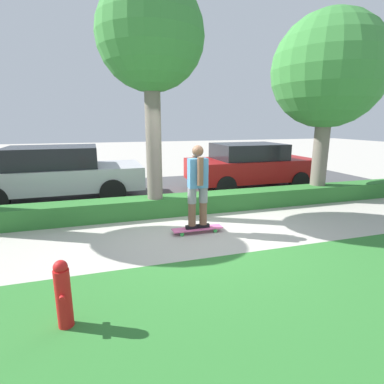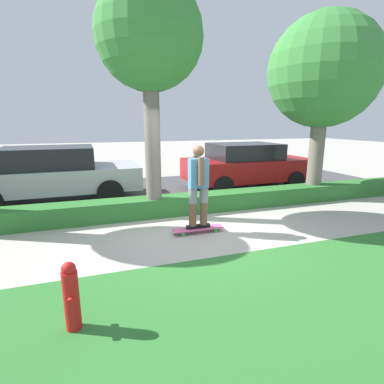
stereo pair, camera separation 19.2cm
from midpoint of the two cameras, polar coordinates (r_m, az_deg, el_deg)
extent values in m
plane|color=#ADA89E|center=(6.02, 0.99, -8.30)|extent=(60.00, 60.00, 0.00)
cube|color=#2D702D|center=(3.68, 18.48, -24.20)|extent=(16.75, 4.00, 0.01)
cube|color=#474749|center=(9.91, -7.21, 0.23)|extent=(16.75, 5.00, 0.01)
cube|color=#2D702D|center=(7.40, -3.18, -2.38)|extent=(16.75, 0.60, 0.45)
cube|color=#DB5B93|center=(6.14, 0.27, -6.96)|extent=(1.04, 0.24, 0.02)
cylinder|color=green|center=(6.19, 3.65, -7.29)|extent=(0.08, 0.04, 0.08)
cylinder|color=green|center=(6.35, 3.03, -6.76)|extent=(0.08, 0.04, 0.08)
cylinder|color=green|center=(5.98, -2.67, -8.05)|extent=(0.08, 0.04, 0.08)
cylinder|color=green|center=(6.14, -3.14, -7.47)|extent=(0.08, 0.04, 0.08)
cube|color=black|center=(6.09, -0.78, -6.68)|extent=(0.26, 0.09, 0.07)
cylinder|color=brown|center=(5.96, -0.80, -2.85)|extent=(0.15, 0.15, 0.78)
cylinder|color=gray|center=(5.90, -0.80, -0.68)|extent=(0.17, 0.17, 0.31)
cube|color=black|center=(6.16, 1.32, -6.44)|extent=(0.26, 0.09, 0.07)
cylinder|color=brown|center=(6.03, 1.34, -2.65)|extent=(0.15, 0.15, 0.78)
cylinder|color=gray|center=(5.97, 1.35, -0.50)|extent=(0.17, 0.17, 0.31)
cube|color=#4C84B7|center=(5.84, 0.29, 3.62)|extent=(0.37, 0.20, 0.57)
cylinder|color=brown|center=(5.69, 0.79, 3.95)|extent=(0.12, 0.12, 0.54)
cylinder|color=brown|center=(5.98, -0.20, 4.40)|extent=(0.12, 0.12, 0.54)
sphere|color=brown|center=(5.79, 0.29, 7.83)|extent=(0.22, 0.22, 0.22)
cylinder|color=#70665B|center=(6.92, -8.30, 8.64)|extent=(0.35, 0.35, 3.35)
sphere|color=#387F38|center=(7.13, -8.99, 27.41)|extent=(2.29, 2.29, 2.29)
cylinder|color=#70665B|center=(9.24, 22.03, 6.96)|extent=(0.41, 0.41, 2.71)
sphere|color=#387F38|center=(9.30, 23.25, 20.39)|extent=(2.98, 2.98, 2.98)
cube|color=#B7B7BC|center=(9.28, -25.14, 2.38)|extent=(4.62, 2.10, 0.63)
cube|color=black|center=(9.22, -26.34, 5.95)|extent=(2.42, 1.81, 0.56)
cylinder|color=black|center=(8.39, -15.94, -0.10)|extent=(0.70, 0.24, 0.70)
cylinder|color=black|center=(10.18, -16.50, 2.14)|extent=(0.70, 0.24, 0.70)
cylinder|color=black|center=(10.48, -32.15, 0.95)|extent=(0.70, 0.24, 0.70)
cube|color=maroon|center=(10.37, 9.88, 4.42)|extent=(4.19, 1.96, 0.68)
cube|color=black|center=(10.24, 9.39, 7.69)|extent=(2.18, 1.72, 0.51)
cylinder|color=black|center=(10.38, 18.46, 2.04)|extent=(0.64, 0.23, 0.64)
cylinder|color=black|center=(11.82, 13.30, 3.64)|extent=(0.64, 0.23, 0.64)
cylinder|color=black|center=(9.08, 5.26, 1.14)|extent=(0.64, 0.23, 0.64)
cylinder|color=black|center=(10.69, 1.41, 3.02)|extent=(0.64, 0.23, 0.64)
cylinder|color=red|center=(3.66, -23.40, -18.52)|extent=(0.17, 0.17, 0.68)
sphere|color=red|center=(3.49, -23.97, -13.26)|extent=(0.15, 0.15, 0.15)
cylinder|color=red|center=(3.56, -23.61, -18.27)|extent=(0.06, 0.10, 0.06)
cylinder|color=red|center=(3.70, -23.41, -16.96)|extent=(0.06, 0.10, 0.06)
camera|label=1|loc=(0.10, 89.13, 0.20)|focal=28.00mm
camera|label=2|loc=(0.10, -90.87, -0.20)|focal=28.00mm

